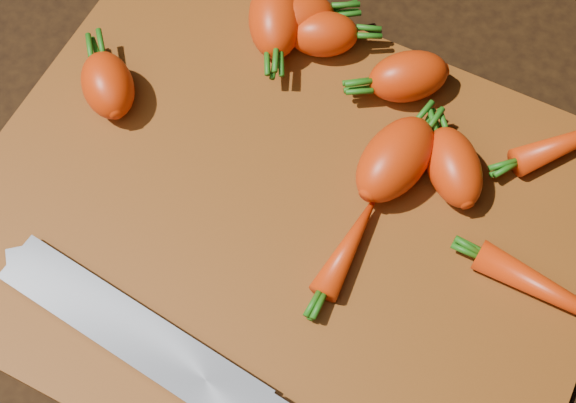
% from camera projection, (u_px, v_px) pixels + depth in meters
% --- Properties ---
extents(ground, '(2.00, 2.00, 0.01)m').
position_uv_depth(ground, '(283.00, 230.00, 0.66)').
color(ground, black).
extents(cutting_board, '(0.50, 0.40, 0.01)m').
position_uv_depth(cutting_board, '(282.00, 224.00, 0.65)').
color(cutting_board, brown).
rests_on(cutting_board, ground).
extents(carrot_0, '(0.08, 0.08, 0.04)m').
position_uv_depth(carrot_0, '(297.00, 19.00, 0.70)').
color(carrot_0, red).
rests_on(carrot_0, cutting_board).
extents(carrot_1, '(0.08, 0.07, 0.04)m').
position_uv_depth(carrot_1, '(108.00, 85.00, 0.67)').
color(carrot_1, red).
rests_on(carrot_1, cutting_board).
extents(carrot_2, '(0.08, 0.10, 0.05)m').
position_uv_depth(carrot_2, '(276.00, 17.00, 0.70)').
color(carrot_2, red).
rests_on(carrot_2, cutting_board).
extents(carrot_3, '(0.06, 0.09, 0.05)m').
position_uv_depth(carrot_3, '(395.00, 159.00, 0.64)').
color(carrot_3, red).
rests_on(carrot_3, cutting_board).
extents(carrot_4, '(0.08, 0.08, 0.04)m').
position_uv_depth(carrot_4, '(408.00, 76.00, 0.67)').
color(carrot_4, red).
rests_on(carrot_4, cutting_board).
extents(carrot_5, '(0.07, 0.06, 0.04)m').
position_uv_depth(carrot_5, '(324.00, 34.00, 0.69)').
color(carrot_5, red).
rests_on(carrot_5, cutting_board).
extents(carrot_6, '(0.08, 0.08, 0.04)m').
position_uv_depth(carrot_6, '(454.00, 167.00, 0.64)').
color(carrot_6, red).
rests_on(carrot_6, cutting_board).
extents(carrot_8, '(0.14, 0.04, 0.02)m').
position_uv_depth(carrot_8, '(564.00, 299.00, 0.60)').
color(carrot_8, red).
rests_on(carrot_8, cutting_board).
extents(carrot_9, '(0.03, 0.09, 0.02)m').
position_uv_depth(carrot_9, '(349.00, 245.00, 0.62)').
color(carrot_9, red).
rests_on(carrot_9, cutting_board).
extents(knife, '(0.37, 0.07, 0.02)m').
position_uv_depth(knife, '(156.00, 348.00, 0.59)').
color(knife, gray).
rests_on(knife, cutting_board).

